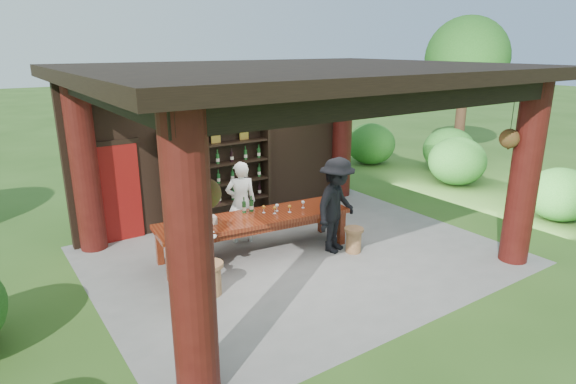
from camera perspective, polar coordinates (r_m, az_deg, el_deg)
ground at (r=9.23m, az=1.41°, el=-7.45°), size 90.00×90.00×0.00m
pavilion at (r=8.91m, az=-0.17°, el=6.07°), size 7.50×6.00×3.60m
wine_shelf at (r=10.64m, az=-8.26°, el=1.98°), size 2.48×0.38×2.18m
tasting_table at (r=9.08m, az=-4.00°, el=-3.57°), size 3.76×1.36×0.75m
stool_near_left at (r=7.84m, az=-9.12°, el=-10.00°), size 0.42×0.42×0.55m
stool_near_right at (r=9.34m, az=7.79°, el=-5.58°), size 0.37×0.37×0.49m
stool_far_left at (r=7.70m, az=-12.37°, el=-10.84°), size 0.40×0.40×0.52m
host at (r=9.60m, az=-5.59°, el=-1.22°), size 0.71×0.59×1.66m
guest_woman at (r=7.88m, az=-10.99°, el=-6.05°), size 0.77×0.61×1.55m
guest_man at (r=9.14m, az=5.77°, el=-1.58°), size 1.36×1.09×1.84m
table_bottles at (r=9.25m, az=-4.66°, el=-1.43°), size 0.24×0.09×0.31m
table_glasses at (r=9.25m, az=-0.76°, el=-1.88°), size 0.86×0.32×0.15m
napkin_basket at (r=8.73m, az=-9.37°, el=-3.34°), size 0.28×0.21×0.14m
shrubs at (r=11.83m, az=10.63°, el=0.69°), size 14.74×8.61×1.36m
trees at (r=11.66m, az=12.74°, el=14.38°), size 22.44×10.55×4.80m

